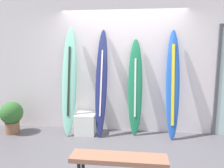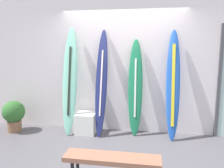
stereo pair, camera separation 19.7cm
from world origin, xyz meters
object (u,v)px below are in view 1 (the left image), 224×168
surfboard_cobalt (173,85)px  potted_plant (12,115)px  surfboard_seafoam (69,82)px  surfboard_emerald (135,88)px  bench (119,160)px  display_block_left (86,123)px  surfboard_navy (101,84)px

surfboard_cobalt → potted_plant: bearing=-176.6°
surfboard_seafoam → surfboard_cobalt: bearing=0.9°
surfboard_emerald → bench: surfboard_emerald is taller
surfboard_cobalt → display_block_left: bearing=-179.0°
surfboard_cobalt → bench: surfboard_cobalt is taller
display_block_left → surfboard_cobalt: bearing=1.0°
surfboard_navy → surfboard_cobalt: 1.38m
display_block_left → potted_plant: size_ratio=0.64×
bench → surfboard_emerald: bearing=85.4°
potted_plant → display_block_left: bearing=6.1°
surfboard_cobalt → potted_plant: (-3.23, -0.19, -0.66)m
surfboard_seafoam → surfboard_emerald: (1.32, 0.11, -0.11)m
display_block_left → surfboard_emerald: bearing=6.4°
surfboard_navy → bench: (0.52, -1.78, -0.66)m
potted_plant → bench: bearing=-34.1°
surfboard_navy → bench: 1.97m
surfboard_cobalt → display_block_left: surfboard_cobalt is taller
surfboard_seafoam → potted_plant: 1.39m
surfboard_emerald → surfboard_navy: bearing=-171.9°
display_block_left → bench: bearing=-64.5°
surfboard_cobalt → surfboard_emerald: bearing=173.5°
surfboard_emerald → potted_plant: surfboard_emerald is taller
bench → surfboard_navy: bearing=106.2°
surfboard_navy → surfboard_emerald: bearing=8.1°
display_block_left → potted_plant: (-1.52, -0.16, 0.17)m
surfboard_emerald → display_block_left: (-0.99, -0.11, -0.75)m
surfboard_cobalt → bench: bearing=-115.8°
surfboard_seafoam → surfboard_emerald: surfboard_seafoam is taller
surfboard_navy → display_block_left: (-0.32, -0.02, -0.83)m
surfboard_emerald → surfboard_cobalt: size_ratio=0.92×
surfboard_emerald → bench: 1.97m
display_block_left → bench: 1.96m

